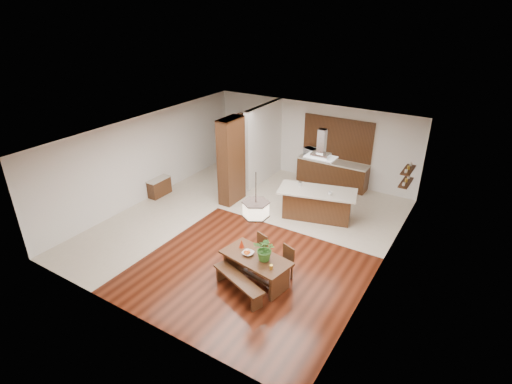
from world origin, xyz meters
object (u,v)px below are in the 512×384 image
Objects in this scene: dining_chair_right at (283,264)px; range_hood at (322,144)px; hallway_console at (159,187)px; dining_chair_left at (257,251)px; dining_table at (256,263)px; island_cup at (330,193)px; pendant_lantern at (256,199)px; dining_bench at (238,286)px; foliage_plant at (265,249)px; fruit_bowl at (248,253)px; microwave at (312,153)px; kitchen_island at (317,204)px.

range_hood is (-0.54, 3.25, 2.03)m from dining_chair_right.
hallway_console is 1.02× the size of dining_chair_left.
dining_table is 15.43× the size of island_cup.
range_hood is (5.36, 1.41, 2.15)m from hallway_console.
dining_table is at bearing 180.00° from pendant_lantern.
hallway_console is 0.56× the size of dining_bench.
hallway_console is 6.12m from foliage_plant.
hallway_console reaches higher than dining_bench.
dining_table is 1.72m from pendant_lantern.
range_hood reaches higher than fruit_bowl.
range_hood is (0.18, 3.70, 1.72)m from fruit_bowl.
dining_chair_right is at bearing 40.66° from pendant_lantern.
hallway_console is 5.70m from microwave.
dining_chair_left is at bearing -170.09° from dining_chair_right.
dining_table is at bearing -41.89° from dining_chair_left.
range_hood is at bearing 87.19° from fruit_bowl.
hallway_console is 6.02m from dining_bench.
dining_table is 4.17m from range_hood.
hallway_console is at bearing 158.15° from foliage_plant.
fruit_bowl is 0.45× the size of microwave.
fruit_bowl is at bearing -128.41° from dining_chair_right.
dining_table is 2.02× the size of range_hood.
dining_chair_right is (0.84, -0.15, 0.00)m from dining_chair_left.
foliage_plant is 3.72m from kitchen_island.
kitchen_island is 0.69m from island_cup.
dining_table is 2.09× the size of dining_chair_right.
island_cup is at bearing -30.81° from kitchen_island.
foliage_plant reaches higher than fruit_bowl.
microwave is (-1.82, 2.72, 0.10)m from island_cup.
dining_table is 1.16× the size of dining_bench.
dining_bench is 1.20× the size of pendant_lantern.
dining_bench is at bearing -100.05° from pendant_lantern.
island_cup is at bearing 12.48° from hallway_console.
dining_table is 0.68m from dining_chair_right.
kitchen_island is 3.00m from microwave.
dining_chair_left is 3.12m from kitchen_island.
dining_chair_right reaches higher than hallway_console.
kitchen_island is at bearing 90.55° from dining_table.
kitchen_island is at bearing 90.55° from pendant_lantern.
hallway_console is at bearing -165.23° from range_hood.
pendant_lantern is 1.46× the size of range_hood.
island_cup is (0.51, 4.17, 0.80)m from dining_bench.
microwave is (-1.38, 2.60, 0.62)m from kitchen_island.
island_cup is (0.62, 3.57, 0.28)m from fruit_bowl.
foliage_plant is 6.49m from microwave.
island_cup is (0.44, -0.12, 0.52)m from kitchen_island.
dining_chair_left is (-0.33, 0.59, -0.09)m from dining_table.
hallway_console is 5.54m from kitchen_island.
dining_table reaches higher than dining_bench.
dining_table is (5.39, -2.28, 0.21)m from hallway_console.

